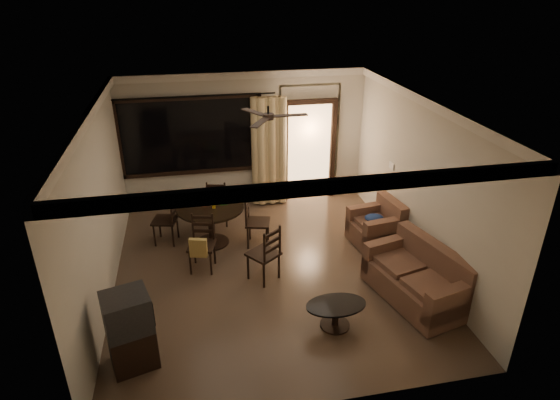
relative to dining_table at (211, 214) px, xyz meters
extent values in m
plane|color=#7F6651|center=(0.87, -1.13, -0.59)|extent=(5.50, 5.50, 0.00)
plane|color=beige|center=(0.87, 1.62, 0.81)|extent=(5.00, 0.00, 5.00)
plane|color=beige|center=(0.87, -3.88, 0.81)|extent=(5.00, 0.00, 5.00)
plane|color=beige|center=(-1.63, -1.13, 0.81)|extent=(0.00, 5.50, 5.50)
plane|color=beige|center=(3.37, -1.13, 0.81)|extent=(0.00, 5.50, 5.50)
plane|color=white|center=(0.87, -1.13, 2.21)|extent=(5.50, 5.50, 0.00)
cube|color=black|center=(-0.23, 1.59, 0.98)|extent=(2.70, 0.04, 1.45)
cylinder|color=black|center=(-0.13, 1.50, 1.79)|extent=(3.20, 0.03, 0.03)
cube|color=#FFC684|center=(2.22, 1.58, 0.46)|extent=(0.91, 0.03, 2.08)
cube|color=white|center=(3.36, -0.08, 0.71)|extent=(0.02, 0.18, 0.12)
cylinder|color=black|center=(0.87, -1.13, 2.15)|extent=(0.03, 0.03, 0.12)
cylinder|color=black|center=(0.87, -1.13, 2.06)|extent=(0.16, 0.16, 0.08)
cylinder|color=black|center=(0.00, 0.00, 0.14)|extent=(1.20, 1.20, 0.04)
cylinder|color=black|center=(0.00, 0.00, -0.22)|extent=(0.12, 0.12, 0.70)
cylinder|color=black|center=(0.00, 0.00, -0.58)|extent=(0.60, 0.60, 0.03)
cylinder|color=maroon|center=(-0.09, 0.07, 0.27)|extent=(0.06, 0.06, 0.22)
cylinder|color=#BA9213|center=(0.06, -0.07, 0.25)|extent=(0.06, 0.06, 0.18)
cube|color=#297924|center=(0.24, 0.06, 0.18)|extent=(0.14, 0.10, 0.05)
cube|color=black|center=(-0.83, 0.21, -0.14)|extent=(0.51, 0.51, 0.04)
cube|color=black|center=(0.82, -0.21, -0.14)|extent=(0.51, 0.51, 0.04)
cube|color=black|center=(-0.21, -0.82, -0.14)|extent=(0.51, 0.51, 0.04)
cube|color=tan|center=(-0.27, -1.05, -0.04)|extent=(0.29, 0.15, 0.32)
cube|color=black|center=(0.20, 0.77, -0.14)|extent=(0.51, 0.51, 0.04)
cube|color=black|center=(-1.18, -2.80, -0.32)|extent=(0.66, 0.62, 0.55)
cube|color=black|center=(-1.18, -2.80, 0.20)|extent=(0.66, 0.62, 0.49)
cube|color=black|center=(-0.91, -2.72, 0.20)|extent=(0.13, 0.38, 0.33)
cube|color=#482621|center=(2.89, -2.28, -0.37)|extent=(1.22, 1.76, 0.40)
cube|color=#482621|center=(3.21, -2.20, -0.04)|extent=(0.59, 1.61, 0.65)
cube|color=#482621|center=(3.07, -2.97, -0.17)|extent=(0.87, 0.38, 0.50)
cube|color=#482621|center=(2.72, -1.59, -0.17)|extent=(0.87, 0.38, 0.50)
cube|color=#482621|center=(2.84, -2.29, -0.14)|extent=(0.93, 1.51, 0.12)
cube|color=#482621|center=(2.92, -0.60, -0.38)|extent=(0.92, 0.92, 0.38)
cube|color=#482621|center=(3.23, -0.55, -0.07)|extent=(0.30, 0.83, 0.62)
cube|color=#482621|center=(2.97, -0.91, -0.19)|extent=(0.83, 0.28, 0.48)
cube|color=#482621|center=(2.88, -0.28, -0.19)|extent=(0.83, 0.28, 0.48)
cube|color=#482621|center=(2.88, -0.60, -0.16)|extent=(0.65, 0.69, 0.11)
ellipsoid|color=navy|center=(2.88, -0.60, -0.06)|extent=(0.34, 0.29, 0.10)
ellipsoid|color=black|center=(1.53, -2.63, -0.23)|extent=(0.85, 0.51, 0.03)
cylinder|color=black|center=(1.53, -2.63, -0.41)|extent=(0.09, 0.09, 0.34)
cylinder|color=black|center=(1.53, -2.63, -0.58)|extent=(0.42, 0.42, 0.03)
cube|color=black|center=(0.74, -1.30, -0.13)|extent=(0.61, 0.61, 0.04)
camera|label=1|loc=(-0.25, -7.56, 3.87)|focal=30.00mm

